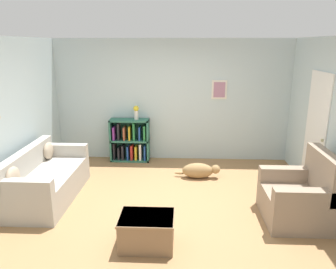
# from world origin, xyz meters

# --- Properties ---
(ground_plane) EXTENTS (14.00, 14.00, 0.00)m
(ground_plane) POSITION_xyz_m (0.00, 0.00, 0.00)
(ground_plane) COLOR #997047
(wall_back) EXTENTS (5.60, 0.13, 2.60)m
(wall_back) POSITION_xyz_m (0.00, 2.25, 1.30)
(wall_back) COLOR silver
(wall_back) RESTS_ON ground_plane
(wall_left) EXTENTS (0.13, 5.00, 2.60)m
(wall_left) POSITION_xyz_m (-2.55, -0.00, 1.30)
(wall_left) COLOR silver
(wall_left) RESTS_ON ground_plane
(couch) EXTENTS (0.85, 1.82, 0.83)m
(couch) POSITION_xyz_m (-2.01, 0.13, 0.31)
(couch) COLOR #ADA89E
(couch) RESTS_ON ground_plane
(bookshelf) EXTENTS (0.84, 0.32, 0.93)m
(bookshelf) POSITION_xyz_m (-0.91, 2.03, 0.43)
(bookshelf) COLOR #2D6B56
(bookshelf) RESTS_ON ground_plane
(recliner_chair) EXTENTS (0.88, 0.98, 1.03)m
(recliner_chair) POSITION_xyz_m (1.95, -0.38, 0.36)
(recliner_chair) COLOR gray
(recliner_chair) RESTS_ON ground_plane
(coffee_table) EXTENTS (0.69, 0.52, 0.41)m
(coffee_table) POSITION_xyz_m (-0.20, -1.12, 0.22)
(coffee_table) COLOR #846647
(coffee_table) RESTS_ON ground_plane
(dog) EXTENTS (0.87, 0.26, 0.29)m
(dog) POSITION_xyz_m (0.57, 1.10, 0.15)
(dog) COLOR #9E7A4C
(dog) RESTS_ON ground_plane
(vase) EXTENTS (0.12, 0.12, 0.30)m
(vase) POSITION_xyz_m (-0.75, 2.02, 1.09)
(vase) COLOR silver
(vase) RESTS_ON bookshelf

